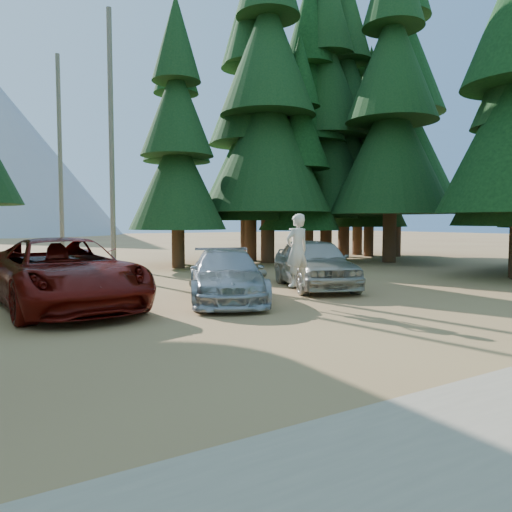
{
  "coord_description": "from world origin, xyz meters",
  "views": [
    {
      "loc": [
        -5.99,
        -9.01,
        2.23
      ],
      "look_at": [
        1.48,
        2.89,
        1.25
      ],
      "focal_mm": 35.0,
      "sensor_mm": 36.0,
      "label": 1
    }
  ],
  "objects_px": {
    "log_left": "(84,278)",
    "log_right": "(231,278)",
    "silver_minivan_right": "(314,263)",
    "frisbee_player": "(297,250)",
    "red_pickup": "(63,273)",
    "log_mid": "(93,276)",
    "silver_minivan_center": "(226,275)"
  },
  "relations": [
    {
      "from": "log_left",
      "to": "log_right",
      "type": "height_order",
      "value": "log_left"
    },
    {
      "from": "silver_minivan_right",
      "to": "frisbee_player",
      "type": "xyz_separation_m",
      "value": [
        -2.66,
        -2.59,
        0.64
      ]
    },
    {
      "from": "log_left",
      "to": "red_pickup",
      "type": "bearing_deg",
      "value": -110.61
    },
    {
      "from": "frisbee_player",
      "to": "log_mid",
      "type": "height_order",
      "value": "frisbee_player"
    },
    {
      "from": "silver_minivan_center",
      "to": "silver_minivan_right",
      "type": "height_order",
      "value": "silver_minivan_right"
    },
    {
      "from": "log_left",
      "to": "log_mid",
      "type": "xyz_separation_m",
      "value": [
        0.5,
        0.59,
        -0.02
      ]
    },
    {
      "from": "silver_minivan_right",
      "to": "frisbee_player",
      "type": "distance_m",
      "value": 3.77
    },
    {
      "from": "log_left",
      "to": "log_mid",
      "type": "distance_m",
      "value": 0.78
    },
    {
      "from": "log_left",
      "to": "frisbee_player",
      "type": "bearing_deg",
      "value": -70.49
    },
    {
      "from": "silver_minivan_center",
      "to": "log_left",
      "type": "relative_size",
      "value": 1.18
    },
    {
      "from": "red_pickup",
      "to": "frisbee_player",
      "type": "xyz_separation_m",
      "value": [
        5.25,
        -2.97,
        0.58
      ]
    },
    {
      "from": "frisbee_player",
      "to": "log_right",
      "type": "xyz_separation_m",
      "value": [
        1.17,
        5.61,
        -1.34
      ]
    },
    {
      "from": "silver_minivan_right",
      "to": "frisbee_player",
      "type": "bearing_deg",
      "value": -113.97
    },
    {
      "from": "log_left",
      "to": "log_mid",
      "type": "height_order",
      "value": "log_left"
    },
    {
      "from": "silver_minivan_right",
      "to": "log_mid",
      "type": "height_order",
      "value": "silver_minivan_right"
    },
    {
      "from": "red_pickup",
      "to": "log_right",
      "type": "height_order",
      "value": "red_pickup"
    },
    {
      "from": "silver_minivan_center",
      "to": "frisbee_player",
      "type": "bearing_deg",
      "value": -33.19
    },
    {
      "from": "log_left",
      "to": "log_right",
      "type": "xyz_separation_m",
      "value": [
        4.65,
        -2.87,
        -0.01
      ]
    },
    {
      "from": "red_pickup",
      "to": "silver_minivan_right",
      "type": "height_order",
      "value": "red_pickup"
    },
    {
      "from": "log_right",
      "to": "log_left",
      "type": "bearing_deg",
      "value": 125.94
    },
    {
      "from": "silver_minivan_center",
      "to": "red_pickup",
      "type": "bearing_deg",
      "value": -171.46
    },
    {
      "from": "log_mid",
      "to": "log_right",
      "type": "height_order",
      "value": "log_right"
    },
    {
      "from": "red_pickup",
      "to": "log_left",
      "type": "distance_m",
      "value": 5.84
    },
    {
      "from": "frisbee_player",
      "to": "silver_minivan_center",
      "type": "bearing_deg",
      "value": -60.16
    },
    {
      "from": "log_mid",
      "to": "frisbee_player",
      "type": "bearing_deg",
      "value": -49.68
    },
    {
      "from": "red_pickup",
      "to": "log_mid",
      "type": "xyz_separation_m",
      "value": [
        2.28,
        6.11,
        -0.78
      ]
    },
    {
      "from": "log_left",
      "to": "log_right",
      "type": "bearing_deg",
      "value": -34.47
    },
    {
      "from": "red_pickup",
      "to": "log_left",
      "type": "height_order",
      "value": "red_pickup"
    },
    {
      "from": "red_pickup",
      "to": "log_left",
      "type": "bearing_deg",
      "value": 69.19
    },
    {
      "from": "red_pickup",
      "to": "log_left",
      "type": "xyz_separation_m",
      "value": [
        1.77,
        5.51,
        -0.75
      ]
    },
    {
      "from": "red_pickup",
      "to": "silver_minivan_right",
      "type": "distance_m",
      "value": 7.92
    },
    {
      "from": "silver_minivan_right",
      "to": "log_right",
      "type": "xyz_separation_m",
      "value": [
        -1.49,
        3.02,
        -0.7
      ]
    }
  ]
}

